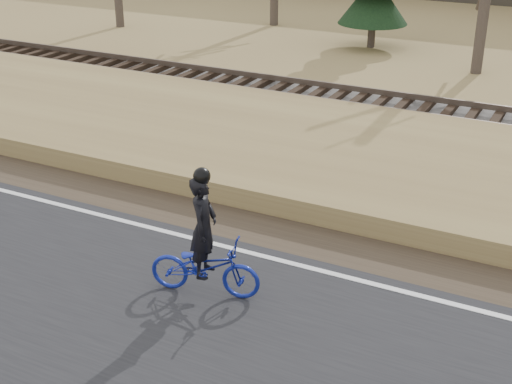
% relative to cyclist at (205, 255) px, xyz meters
% --- Properties ---
extents(ground, '(120.00, 120.00, 0.00)m').
position_rel_cyclist_xyz_m(ground, '(2.12, 1.24, -0.73)').
color(ground, '#98844D').
rests_on(ground, ground).
extents(road, '(120.00, 6.00, 0.06)m').
position_rel_cyclist_xyz_m(road, '(2.12, -1.26, -0.70)').
color(road, black).
rests_on(road, ground).
extents(edge_line, '(120.00, 0.12, 0.01)m').
position_rel_cyclist_xyz_m(edge_line, '(2.12, 1.44, -0.67)').
color(edge_line, silver).
rests_on(edge_line, road).
extents(shoulder, '(120.00, 1.60, 0.04)m').
position_rel_cyclist_xyz_m(shoulder, '(2.12, 2.44, -0.71)').
color(shoulder, '#473A2B').
rests_on(shoulder, ground).
extents(embankment, '(120.00, 5.00, 0.44)m').
position_rel_cyclist_xyz_m(embankment, '(2.12, 5.44, -0.51)').
color(embankment, '#98844D').
rests_on(embankment, ground).
extents(ballast, '(120.00, 3.00, 0.45)m').
position_rel_cyclist_xyz_m(ballast, '(2.12, 9.24, -0.51)').
color(ballast, slate).
rests_on(ballast, ground).
extents(railroad, '(120.00, 2.40, 0.29)m').
position_rel_cyclist_xyz_m(railroad, '(2.12, 9.24, -0.20)').
color(railroad, black).
rests_on(railroad, ballast).
extents(cyclist, '(1.86, 1.00, 2.13)m').
position_rel_cyclist_xyz_m(cyclist, '(0.00, 0.00, 0.00)').
color(cyclist, navy).
rests_on(cyclist, road).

